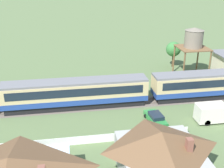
{
  "coord_description": "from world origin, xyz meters",
  "views": [
    {
      "loc": [
        -24.33,
        -36.24,
        18.62
      ],
      "look_at": [
        -18.39,
        -0.0,
        3.4
      ],
      "focal_mm": 45.0,
      "sensor_mm": 36.0,
      "label": 1
    }
  ],
  "objects_px": {
    "parked_car_green": "(156,118)",
    "yard_tree_0": "(173,49)",
    "water_tower": "(194,39)",
    "delivery_truck_grey": "(216,112)",
    "passenger_train": "(151,87)",
    "cottage_brown_roof_2": "(160,154)"
  },
  "relations": [
    {
      "from": "passenger_train",
      "to": "cottage_brown_roof_2",
      "type": "xyz_separation_m",
      "value": [
        -3.96,
        -15.95,
        0.28
      ]
    },
    {
      "from": "passenger_train",
      "to": "parked_car_green",
      "type": "height_order",
      "value": "passenger_train"
    },
    {
      "from": "cottage_brown_roof_2",
      "to": "yard_tree_0",
      "type": "height_order",
      "value": "yard_tree_0"
    },
    {
      "from": "water_tower",
      "to": "yard_tree_0",
      "type": "relative_size",
      "value": 1.75
    },
    {
      "from": "water_tower",
      "to": "parked_car_green",
      "type": "distance_m",
      "value": 20.23
    },
    {
      "from": "parked_car_green",
      "to": "water_tower",
      "type": "bearing_deg",
      "value": -41.88
    },
    {
      "from": "parked_car_green",
      "to": "yard_tree_0",
      "type": "distance_m",
      "value": 23.48
    },
    {
      "from": "delivery_truck_grey",
      "to": "yard_tree_0",
      "type": "relative_size",
      "value": 1.05
    },
    {
      "from": "yard_tree_0",
      "to": "parked_car_green",
      "type": "bearing_deg",
      "value": -115.78
    },
    {
      "from": "cottage_brown_roof_2",
      "to": "yard_tree_0",
      "type": "xyz_separation_m",
      "value": [
        12.9,
        30.79,
        1.12
      ]
    },
    {
      "from": "yard_tree_0",
      "to": "cottage_brown_roof_2",
      "type": "bearing_deg",
      "value": -112.73
    },
    {
      "from": "yard_tree_0",
      "to": "water_tower",
      "type": "bearing_deg",
      "value": -76.08
    },
    {
      "from": "parked_car_green",
      "to": "cottage_brown_roof_2",
      "type": "bearing_deg",
      "value": 159.06
    },
    {
      "from": "passenger_train",
      "to": "yard_tree_0",
      "type": "bearing_deg",
      "value": 58.93
    },
    {
      "from": "water_tower",
      "to": "delivery_truck_grey",
      "type": "relative_size",
      "value": 1.66
    },
    {
      "from": "water_tower",
      "to": "cottage_brown_roof_2",
      "type": "distance_m",
      "value": 29.32
    },
    {
      "from": "passenger_train",
      "to": "cottage_brown_roof_2",
      "type": "bearing_deg",
      "value": -103.94
    },
    {
      "from": "passenger_train",
      "to": "water_tower",
      "type": "height_order",
      "value": "water_tower"
    },
    {
      "from": "water_tower",
      "to": "delivery_truck_grey",
      "type": "xyz_separation_m",
      "value": [
        -3.68,
        -16.37,
        -5.62
      ]
    },
    {
      "from": "cottage_brown_roof_2",
      "to": "parked_car_green",
      "type": "xyz_separation_m",
      "value": [
        2.78,
        9.83,
        -1.94
      ]
    },
    {
      "from": "delivery_truck_grey",
      "to": "cottage_brown_roof_2",
      "type": "bearing_deg",
      "value": -140.05
    },
    {
      "from": "passenger_train",
      "to": "water_tower",
      "type": "relative_size",
      "value": 9.52
    }
  ]
}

